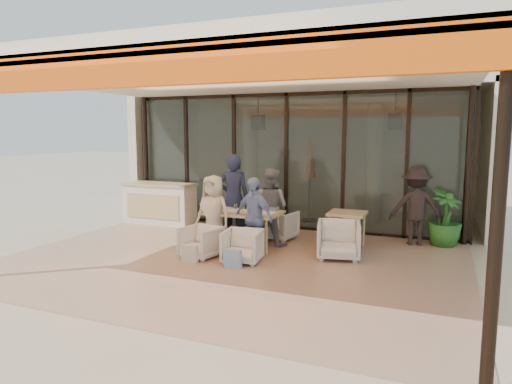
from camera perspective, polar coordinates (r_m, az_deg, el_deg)
ground at (r=8.27m, az=-3.06°, el=-8.65°), size 70.00×70.00×0.00m
terrace_floor at (r=8.27m, az=-3.06°, el=-8.62°), size 8.00×6.00×0.01m
terrace_structure at (r=7.76m, az=-4.11°, el=14.50°), size 8.00×6.00×3.40m
glass_storefront at (r=10.75m, az=3.81°, el=3.77°), size 8.08×0.10×3.20m
interior_block at (r=12.94m, az=7.19°, el=7.16°), size 9.05×3.62×3.52m
host_counter at (r=11.63m, az=-11.97°, el=-1.39°), size 1.85×0.65×1.04m
dining_table at (r=9.04m, az=-1.69°, el=-2.78°), size 1.50×0.90×0.93m
chair_far_left at (r=10.12m, az=-1.63°, el=-3.78°), size 0.79×0.77×0.64m
chair_far_right at (r=9.80m, az=2.87°, el=-3.98°), size 0.77×0.74×0.70m
chair_near_left at (r=8.46m, az=-6.93°, el=-6.05°), size 0.74×0.71×0.65m
chair_near_right at (r=8.09m, az=-1.70°, el=-6.60°), size 0.72×0.68×0.66m
diner_navy at (r=9.57m, az=-2.86°, el=-0.75°), size 0.79×0.66×1.85m
diner_grey at (r=9.26m, az=1.84°, el=-1.88°), size 0.88×0.75×1.58m
diner_cream at (r=8.80m, az=-5.37°, el=-2.71°), size 0.76×0.53×1.49m
diner_periwinkle at (r=8.45m, az=-0.32°, el=-3.13°), size 0.94×0.63×1.48m
tote_bag_cream at (r=8.16m, az=-8.30°, el=-7.71°), size 0.30×0.10×0.34m
tote_bag_blue at (r=7.78m, az=-2.92°, el=-8.41°), size 0.30×0.10×0.34m
side_table at (r=9.12m, az=11.33°, el=-3.14°), size 0.70×0.70×0.74m
side_chair at (r=8.45m, az=10.29°, el=-5.69°), size 0.89×0.85×0.78m
standing_woman at (r=9.77m, az=19.36°, el=-1.73°), size 1.14×0.81×1.61m
potted_palm at (r=9.91m, az=22.52°, el=-3.01°), size 0.92×0.92×1.18m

